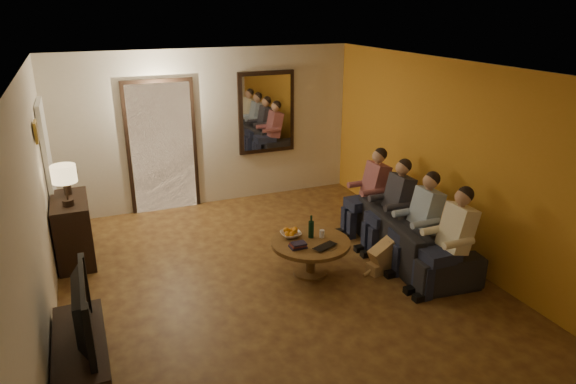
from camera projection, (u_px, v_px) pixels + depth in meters
name	position (u px, v px, depth m)	size (l,w,h in m)	color
floor	(275.00, 282.00, 6.37)	(5.00, 6.00, 0.01)	#4A2713
ceiling	(273.00, 69.00, 5.48)	(5.00, 6.00, 0.01)	white
back_wall	(209.00, 129.00, 8.53)	(5.00, 0.02, 2.60)	beige
front_wall	(440.00, 324.00, 3.32)	(5.00, 0.02, 2.60)	beige
left_wall	(36.00, 216.00, 5.03)	(0.02, 6.00, 2.60)	beige
right_wall	(449.00, 160.00, 6.82)	(0.02, 6.00, 2.60)	beige
orange_accent	(449.00, 160.00, 6.82)	(0.01, 6.00, 2.60)	orange
kitchen_doorway	(162.00, 148.00, 8.31)	(1.00, 0.06, 2.10)	#FFE0A5
door_trim	(162.00, 148.00, 8.30)	(1.12, 0.04, 2.22)	black
fridge_glimpse	(178.00, 155.00, 8.45)	(0.45, 0.03, 1.70)	silver
mirror_frame	(266.00, 112.00, 8.78)	(1.00, 0.05, 1.40)	black
mirror_glass	(267.00, 113.00, 8.76)	(0.86, 0.02, 1.26)	white
white_door	(50.00, 174.00, 7.13)	(0.06, 0.85, 2.04)	white
framed_art	(36.00, 132.00, 5.98)	(0.03, 0.28, 0.24)	#B28C33
art_canvas	(37.00, 132.00, 5.98)	(0.01, 0.22, 0.18)	brown
dresser	(73.00, 230.00, 6.79)	(0.45, 0.97, 0.87)	black
table_lamp	(65.00, 185.00, 6.36)	(0.30, 0.30, 0.54)	beige
flower_vase	(66.00, 179.00, 6.76)	(0.14, 0.14, 0.44)	#AE1912
tv_stand	(82.00, 360.00, 4.65)	(0.45, 1.30, 0.43)	black
tv	(74.00, 311.00, 4.47)	(0.14, 1.04, 0.60)	black
sofa	(411.00, 235.00, 6.93)	(0.84, 2.16, 0.63)	black
person_a	(451.00, 244.00, 6.01)	(0.60, 0.40, 1.20)	tan
person_b	(420.00, 225.00, 6.53)	(0.60, 0.40, 1.20)	tan
person_c	(394.00, 209.00, 7.05)	(0.60, 0.40, 1.20)	tan
person_d	(371.00, 195.00, 7.57)	(0.60, 0.40, 1.20)	tan
dog	(386.00, 251.00, 6.56)	(0.56, 0.24, 0.56)	tan
coffee_table	(310.00, 257.00, 6.51)	(1.00, 1.00, 0.45)	brown
bowl	(291.00, 234.00, 6.55)	(0.26, 0.26, 0.06)	white
oranges	(291.00, 229.00, 6.53)	(0.20, 0.20, 0.08)	orange
wine_bottle	(311.00, 226.00, 6.49)	(0.07, 0.07, 0.31)	black
wine_glass	(322.00, 234.00, 6.53)	(0.06, 0.06, 0.10)	silver
book_stack	(298.00, 245.00, 6.26)	(0.20, 0.15, 0.07)	black
laptop	(328.00, 248.00, 6.23)	(0.33, 0.21, 0.03)	black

